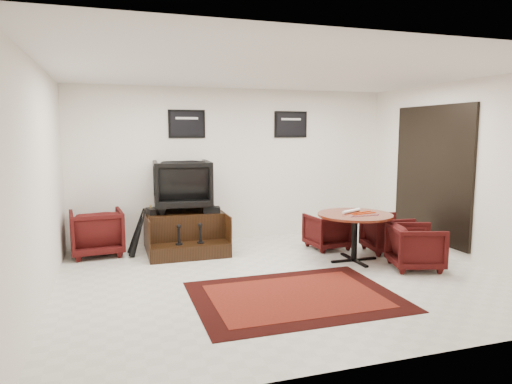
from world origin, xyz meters
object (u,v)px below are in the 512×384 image
shine_podium (184,232)px  shine_chair (182,182)px  meeting_table (355,220)px  table_chair_window (387,231)px  table_chair_back (327,229)px  table_chair_corner (416,245)px  armchair_side (97,230)px

shine_podium → shine_chair: 0.85m
meeting_table → table_chair_window: 0.92m
table_chair_back → table_chair_corner: bearing=110.4°
shine_chair → table_chair_window: 3.57m
table_chair_back → shine_chair: bearing=-23.7°
shine_chair → table_chair_back: 2.63m
meeting_table → table_chair_window: bearing=22.4°
meeting_table → table_chair_corner: 0.96m
shine_chair → table_chair_corner: shine_chair is taller
shine_chair → armchair_side: 1.60m
armchair_side → meeting_table: bearing=151.8°
shine_podium → armchair_side: bearing=175.8°
table_chair_window → table_chair_back: bearing=64.0°
shine_podium → meeting_table: (2.42, -1.50, 0.35)m
table_chair_back → table_chair_corner: size_ratio=0.93×
table_chair_window → table_chair_corner: table_chair_corner is taller
shine_podium → table_chair_window: 3.43m
shine_podium → armchair_side: armchair_side is taller
shine_podium → table_chair_window: table_chair_window is taller
shine_chair → table_chair_back: bearing=165.2°
armchair_side → meeting_table: size_ratio=0.72×
table_chair_window → armchair_side: bearing=80.0°
shine_podium → table_chair_back: table_chair_back is taller
table_chair_window → shine_chair: bearing=73.3°
armchair_side → table_chair_window: (4.64, -1.27, -0.06)m
shine_chair → meeting_table: 2.96m
shine_podium → table_chair_corner: bearing=-34.6°
shine_podium → table_chair_corner: table_chair_corner is taller
shine_chair → meeting_table: bearing=149.6°
meeting_table → table_chair_back: bearing=92.9°
table_chair_back → meeting_table: bearing=87.6°
meeting_table → table_chair_back: meeting_table is taller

